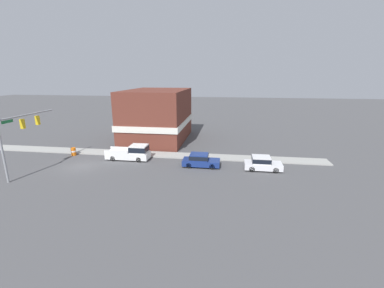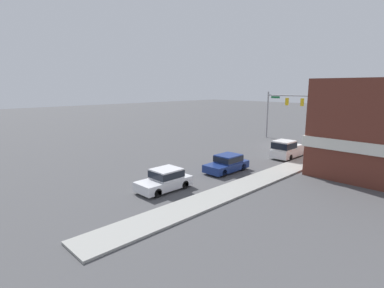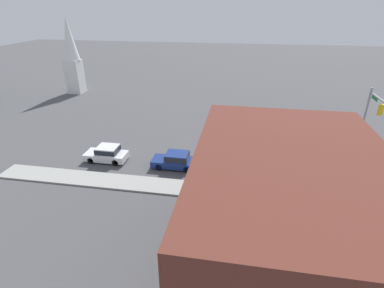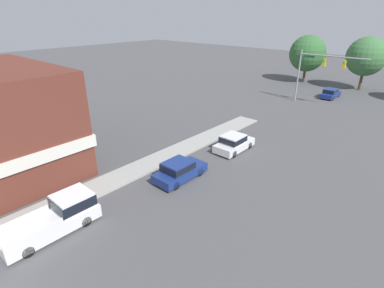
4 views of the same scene
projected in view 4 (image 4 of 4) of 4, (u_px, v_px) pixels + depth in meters
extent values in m
cylinder|color=gray|center=(298.00, 76.00, 42.82)|extent=(0.22, 0.22, 7.21)
cylinder|color=gray|center=(334.00, 56.00, 38.89)|extent=(8.77, 0.18, 0.18)
cube|color=gold|center=(324.00, 62.00, 39.89)|extent=(0.36, 0.36, 1.05)
sphere|color=green|center=(324.00, 60.00, 39.63)|extent=(0.22, 0.22, 0.22)
cube|color=gold|center=(344.00, 64.00, 38.35)|extent=(0.36, 0.36, 1.05)
sphere|color=green|center=(344.00, 62.00, 38.09)|extent=(0.22, 0.22, 0.22)
cube|color=#196B38|center=(309.00, 57.00, 40.95)|extent=(1.40, 0.04, 0.30)
cylinder|color=black|center=(184.00, 165.00, 24.92)|extent=(0.22, 0.66, 0.66)
cylinder|color=black|center=(200.00, 172.00, 23.88)|extent=(0.22, 0.66, 0.66)
cylinder|color=black|center=(160.00, 178.00, 23.06)|extent=(0.22, 0.66, 0.66)
cylinder|color=black|center=(176.00, 185.00, 22.01)|extent=(0.22, 0.66, 0.66)
cube|color=navy|center=(180.00, 173.00, 23.39)|extent=(1.93, 4.42, 0.67)
cube|color=navy|center=(178.00, 166.00, 22.94)|extent=(1.78, 2.12, 0.69)
cube|color=black|center=(178.00, 166.00, 22.94)|extent=(1.80, 2.20, 0.48)
cylinder|color=black|center=(234.00, 141.00, 29.69)|extent=(0.22, 0.66, 0.66)
cylinder|color=black|center=(249.00, 145.00, 28.64)|extent=(0.22, 0.66, 0.66)
cylinder|color=black|center=(218.00, 149.00, 27.91)|extent=(0.22, 0.66, 0.66)
cylinder|color=black|center=(234.00, 154.00, 26.86)|extent=(0.22, 0.66, 0.66)
cube|color=silver|center=(234.00, 145.00, 28.19)|extent=(1.94, 4.21, 0.69)
cube|color=silver|center=(233.00, 139.00, 27.73)|extent=(1.79, 2.02, 0.73)
cube|color=black|center=(233.00, 139.00, 27.73)|extent=(1.81, 2.10, 0.51)
cylinder|color=black|center=(328.00, 93.00, 47.03)|extent=(0.22, 0.66, 0.66)
cylinder|color=black|center=(338.00, 95.00, 46.08)|extent=(0.22, 0.66, 0.66)
cylinder|color=black|center=(322.00, 96.00, 45.22)|extent=(0.22, 0.66, 0.66)
cylinder|color=black|center=(333.00, 98.00, 44.26)|extent=(0.22, 0.66, 0.66)
cube|color=navy|center=(330.00, 94.00, 45.58)|extent=(1.79, 4.30, 0.63)
cube|color=navy|center=(331.00, 91.00, 45.16)|extent=(1.64, 2.06, 0.60)
cube|color=black|center=(331.00, 91.00, 45.16)|extent=(1.66, 2.15, 0.42)
cylinder|color=black|center=(72.00, 210.00, 19.32)|extent=(0.22, 0.66, 0.66)
cylinder|color=black|center=(86.00, 221.00, 18.27)|extent=(0.22, 0.66, 0.66)
cylinder|color=black|center=(15.00, 237.00, 16.99)|extent=(0.22, 0.66, 0.66)
cylinder|color=black|center=(28.00, 252.00, 15.93)|extent=(0.22, 0.66, 0.66)
cube|color=white|center=(51.00, 225.00, 17.51)|extent=(1.95, 5.53, 0.85)
cube|color=white|center=(73.00, 201.00, 18.18)|extent=(1.85, 2.10, 0.95)
cube|color=black|center=(73.00, 201.00, 18.18)|extent=(1.87, 2.18, 0.66)
cube|color=white|center=(21.00, 220.00, 17.01)|extent=(0.12, 3.13, 0.35)
cube|color=white|center=(34.00, 234.00, 15.90)|extent=(0.12, 3.13, 0.35)
cylinder|color=#4C3823|center=(304.00, 76.00, 55.43)|extent=(0.44, 0.44, 2.31)
sphere|color=#336633|center=(307.00, 54.00, 53.81)|extent=(6.34, 6.34, 6.34)
cylinder|color=#4C3823|center=(361.00, 82.00, 49.83)|extent=(0.44, 0.44, 2.66)
sphere|color=#3D703D|center=(366.00, 56.00, 48.17)|extent=(6.18, 6.18, 6.18)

